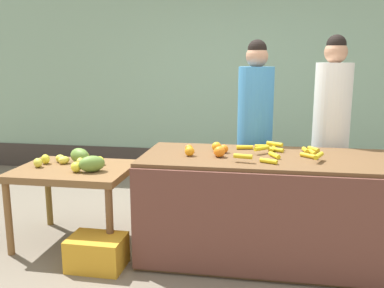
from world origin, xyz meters
TOP-DOWN VIEW (x-y plane):
  - ground_plane at (0.00, 0.00)m, footprint 24.00×24.00m
  - market_wall_back at (0.00, 2.60)m, footprint 9.51×0.23m
  - fruit_stall_counter at (0.38, -0.01)m, footprint 2.03×0.90m
  - side_table_wooden at (-1.31, 0.00)m, footprint 1.00×0.78m
  - banana_bunch_pile at (0.49, 0.08)m, footprint 0.71×0.63m
  - orange_pile at (-0.08, -0.02)m, footprint 0.36×0.30m
  - mango_papaya_pile at (-1.27, 0.04)m, footprint 0.73×0.56m
  - vendor_woman_blue_shirt at (0.26, 0.68)m, footprint 0.34×0.34m
  - vendor_woman_white_shirt at (0.97, 0.70)m, footprint 0.34×0.34m
  - produce_crate at (-0.94, -0.44)m, footprint 0.45×0.33m
  - produce_sack at (-0.56, 0.67)m, footprint 0.46×0.45m

SIDE VIEW (x-z plane):
  - ground_plane at x=0.00m, z-range 0.00..0.00m
  - produce_crate at x=-0.94m, z-range 0.00..0.26m
  - produce_sack at x=-0.56m, z-range 0.00..0.50m
  - fruit_stall_counter at x=0.38m, z-range 0.00..0.87m
  - side_table_wooden at x=-1.31m, z-range 0.26..0.97m
  - mango_papaya_pile at x=-1.27m, z-range 0.69..0.83m
  - banana_bunch_pile at x=0.49m, z-range 0.87..0.93m
  - orange_pile at x=-0.08m, z-range 0.87..0.96m
  - vendor_woman_blue_shirt at x=0.26m, z-range 0.01..1.84m
  - vendor_woman_white_shirt at x=0.97m, z-range 0.01..1.88m
  - market_wall_back at x=0.00m, z-range -0.03..3.00m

